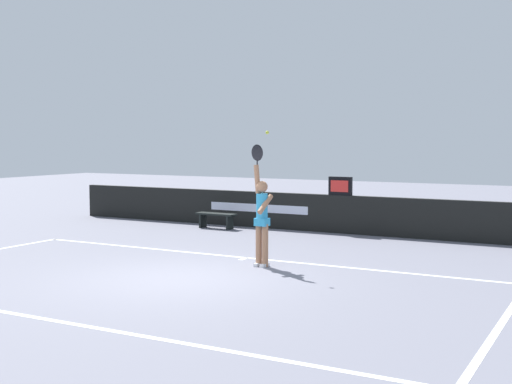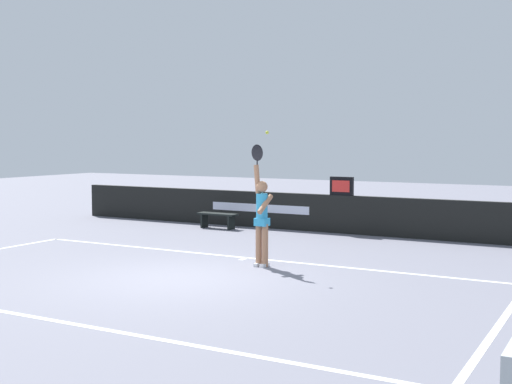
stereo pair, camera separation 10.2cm
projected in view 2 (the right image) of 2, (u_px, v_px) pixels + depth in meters
The scene contains 7 objects.
ground_plane at pixel (181, 278), 12.75m from camera, with size 60.00×60.00×0.00m, color slate.
court_lines at pixel (169, 282), 12.42m from camera, with size 11.76×5.99×0.00m.
back_wall at pixel (330, 214), 19.05m from camera, with size 17.65×0.19×1.07m.
speed_display at pixel (342, 186), 18.81m from camera, with size 0.66×0.15×0.52m.
tennis_player at pixel (262, 216), 13.88m from camera, with size 0.46×0.50×2.54m.
tennis_ball at pixel (267, 133), 13.58m from camera, with size 0.07×0.07×0.07m.
courtside_bench_near at pixel (217, 217), 19.90m from camera, with size 1.27×0.40×0.45m.
Camera 2 is at (7.34, -10.32, 2.62)m, focal length 47.27 mm.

